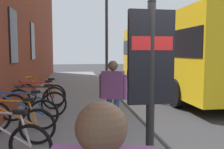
{
  "coord_description": "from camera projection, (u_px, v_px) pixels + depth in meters",
  "views": [
    {
      "loc": [
        -2.31,
        1.68,
        1.94
      ],
      "look_at": [
        4.98,
        0.55,
        1.25
      ],
      "focal_mm": 39.22,
      "sensor_mm": 36.0,
      "label": 1
    }
  ],
  "objects": [
    {
      "name": "pedestrian_near_bus",
      "position": [
        113.0,
        90.0,
        5.32
      ],
      "size": [
        0.41,
        0.57,
        1.63
      ],
      "color": "#334C8C",
      "rests_on": "sidewalk_pavement"
    },
    {
      "name": "transit_info_sign",
      "position": [
        151.0,
        70.0,
        2.87
      ],
      "size": [
        0.1,
        0.55,
        2.4
      ],
      "color": "black",
      "rests_on": "sidewalk_pavement"
    },
    {
      "name": "bicycle_end_of_row",
      "position": [
        20.0,
        115.0,
        5.58
      ],
      "size": [
        0.48,
        1.77,
        0.97
      ],
      "color": "black",
      "rests_on": "sidewalk_pavement"
    },
    {
      "name": "sidewalk_pavement",
      "position": [
        73.0,
        96.0,
        10.31
      ],
      "size": [
        24.0,
        3.5,
        0.12
      ],
      "primitive_type": "cube",
      "color": "slate",
      "rests_on": "ground"
    },
    {
      "name": "bicycle_far_end",
      "position": [
        34.0,
        105.0,
        6.59
      ],
      "size": [
        0.58,
        1.74,
        0.97
      ],
      "color": "black",
      "rests_on": "sidewalk_pavement"
    },
    {
      "name": "street_lamp",
      "position": [
        107.0,
        23.0,
        10.26
      ],
      "size": [
        0.28,
        0.28,
        5.1
      ],
      "color": "#333338",
      "rests_on": "sidewalk_pavement"
    },
    {
      "name": "bicycle_leaning_wall",
      "position": [
        42.0,
        94.0,
        8.32
      ],
      "size": [
        0.71,
        1.69,
        0.97
      ],
      "color": "black",
      "rests_on": "sidewalk_pavement"
    },
    {
      "name": "ground",
      "position": [
        150.0,
        106.0,
        8.77
      ],
      "size": [
        60.0,
        60.0,
        0.0
      ],
      "primitive_type": "plane",
      "color": "#2D2D30"
    },
    {
      "name": "bicycle_beside_lamp",
      "position": [
        37.0,
        98.0,
        7.48
      ],
      "size": [
        0.68,
        1.7,
        0.97
      ],
      "color": "black",
      "rests_on": "sidewalk_pavement"
    },
    {
      "name": "bicycle_by_door",
      "position": [
        10.0,
        126.0,
        4.72
      ],
      "size": [
        0.48,
        1.77,
        0.97
      ],
      "color": "black",
      "rests_on": "sidewalk_pavement"
    },
    {
      "name": "city_bus",
      "position": [
        171.0,
        52.0,
        11.9
      ],
      "size": [
        10.52,
        2.7,
        3.35
      ],
      "color": "yellow",
      "rests_on": "ground"
    },
    {
      "name": "station_facade",
      "position": [
        24.0,
        10.0,
        10.62
      ],
      "size": [
        22.0,
        0.65,
        7.52
      ],
      "color": "brown",
      "rests_on": "ground"
    }
  ]
}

